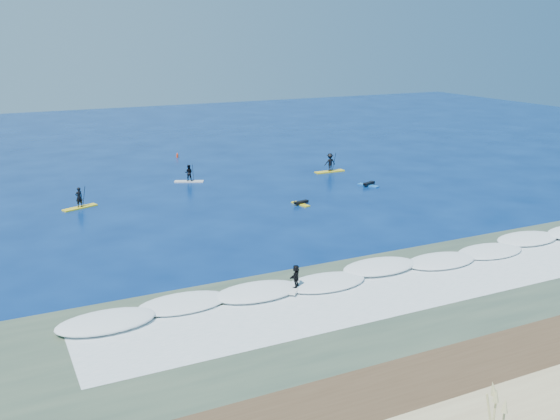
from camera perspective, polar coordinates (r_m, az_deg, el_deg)
name	(u,v)px	position (r m, az deg, el deg)	size (l,w,h in m)	color
ground	(289,227)	(45.05, 0.86, -1.56)	(160.00, 160.00, 0.00)	#041B4D
wet_sand_strip	(518,364)	(29.05, 20.90, -13.00)	(90.00, 5.00, 0.08)	#44321F
shallow_water	(409,298)	(33.95, 11.69, -7.92)	(90.00, 13.00, 0.01)	#334637
breaking_wave	(367,273)	(36.92, 7.91, -5.74)	(40.00, 6.00, 0.30)	white
whitewater	(397,292)	(34.67, 10.68, -7.35)	(34.00, 5.00, 0.02)	silver
sup_paddler_left	(79,201)	(52.21, -17.87, 0.82)	(2.87, 1.65, 1.97)	yellow
sup_paddler_center	(189,175)	(59.11, -8.34, 3.23)	(2.73, 1.76, 1.90)	silver
sup_paddler_right	(330,164)	(62.91, 4.58, 4.25)	(3.13, 0.79, 2.20)	yellow
prone_paddler_near	(301,203)	(50.84, 1.90, 0.63)	(1.47, 1.92, 0.39)	yellow
prone_paddler_far	(368,184)	(57.68, 8.09, 2.34)	(1.57, 2.08, 0.42)	blue
wave_surfer	(296,278)	(33.89, 1.46, -6.20)	(1.69, 1.68, 1.35)	white
marker_buoy	(177,155)	(71.10, -9.37, 4.95)	(0.24, 0.24, 0.58)	red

